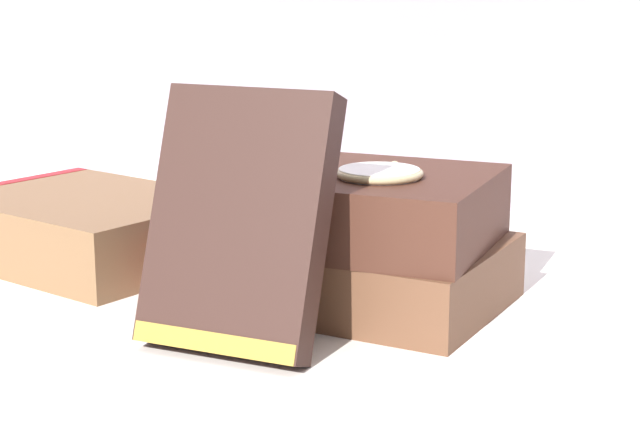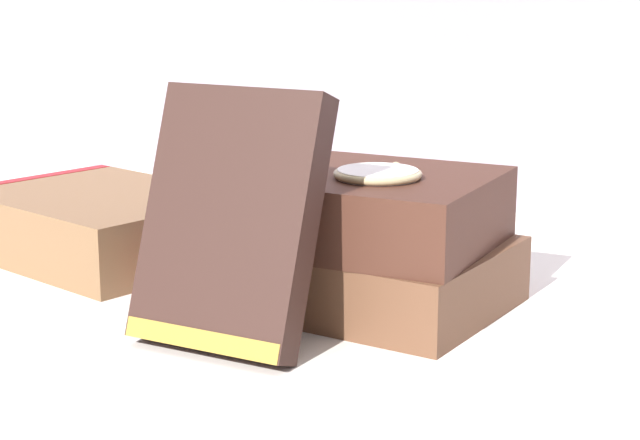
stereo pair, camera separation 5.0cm
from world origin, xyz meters
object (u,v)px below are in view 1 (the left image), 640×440
at_px(book_flat_bottom, 340,268).
at_px(book_flat_top, 335,205).
at_px(pocket_watch, 379,173).
at_px(reading_glasses, 384,253).
at_px(book_leaning_front, 237,230).
at_px(book_side_left, 83,227).

xyz_separation_m(book_flat_bottom, book_flat_top, (-0.00, -0.01, 0.05)).
xyz_separation_m(pocket_watch, reading_glasses, (-0.05, 0.14, -0.09)).
xyz_separation_m(book_flat_bottom, book_leaning_front, (-0.02, -0.11, 0.05)).
relative_size(book_leaning_front, reading_glasses, 1.42).
distance_m(book_flat_bottom, book_side_left, 0.23).
height_order(book_side_left, reading_glasses, book_side_left).
xyz_separation_m(book_flat_top, book_side_left, (-0.23, 0.02, -0.04)).
bearing_deg(reading_glasses, book_flat_bottom, -60.86).
bearing_deg(book_flat_bottom, book_leaning_front, -94.86).
distance_m(book_leaning_front, pocket_watch, 0.11).
bearing_deg(book_flat_top, reading_glasses, 94.52).
height_order(book_flat_bottom, reading_glasses, book_flat_bottom).
relative_size(book_flat_bottom, book_side_left, 0.95).
bearing_deg(book_flat_top, book_leaning_front, -100.75).
height_order(book_flat_bottom, pocket_watch, pocket_watch).
distance_m(book_flat_top, reading_glasses, 0.15).
distance_m(book_flat_top, book_leaning_front, 0.11).
xyz_separation_m(book_leaning_front, pocket_watch, (0.05, 0.09, 0.02)).
relative_size(book_leaning_front, pocket_watch, 2.59).
height_order(book_flat_bottom, book_flat_top, book_flat_top).
xyz_separation_m(book_flat_top, reading_glasses, (-0.01, 0.13, -0.07)).
bearing_deg(book_side_left, book_flat_top, 7.96).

